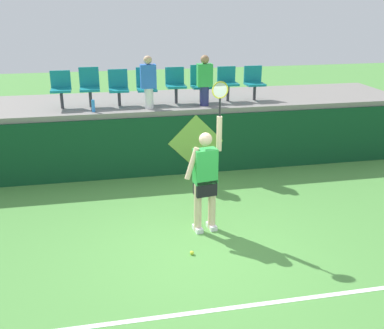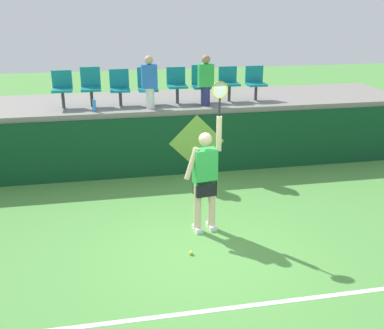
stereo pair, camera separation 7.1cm
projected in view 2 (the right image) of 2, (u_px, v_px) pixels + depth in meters
name	position (u px, v px, depth m)	size (l,w,h in m)	color
ground_plane	(199.00, 251.00, 7.32)	(40.00, 40.00, 0.00)	#519342
court_back_wall	(168.00, 145.00, 10.31)	(12.04, 0.20, 1.37)	#0F4223
spectator_platform	(161.00, 102.00, 11.14)	(12.04, 2.44, 0.12)	gray
court_baseline_stripe	(223.00, 309.00, 5.94)	(10.83, 0.08, 0.01)	white
tennis_player	(205.00, 177.00, 7.66)	(0.75, 0.31, 2.58)	white
tennis_ball	(191.00, 253.00, 7.20)	(0.07, 0.07, 0.07)	#D1E533
water_bottle	(94.00, 106.00, 9.89)	(0.07, 0.07, 0.26)	#338CE5
stadium_chair_0	(62.00, 87.00, 10.18)	(0.44, 0.42, 0.81)	#38383D
stadium_chair_1	(91.00, 85.00, 10.29)	(0.44, 0.42, 0.87)	#38383D
stadium_chair_2	(120.00, 86.00, 10.42)	(0.44, 0.42, 0.80)	#38383D
stadium_chair_3	(148.00, 85.00, 10.53)	(0.44, 0.42, 0.83)	#38383D
stadium_chair_4	(177.00, 83.00, 10.64)	(0.44, 0.42, 0.82)	#38383D
stadium_chair_5	(202.00, 82.00, 10.75)	(0.44, 0.42, 0.85)	#38383D
stadium_chair_6	(229.00, 81.00, 10.86)	(0.44, 0.42, 0.80)	#38383D
stadium_chair_7	(255.00, 81.00, 10.99)	(0.44, 0.42, 0.80)	#38383D
spectator_0	(149.00, 81.00, 10.05)	(0.34, 0.20, 1.16)	white
spectator_1	(206.00, 80.00, 10.31)	(0.34, 0.20, 1.14)	navy
wall_signage_mount	(197.00, 173.00, 10.57)	(1.27, 0.01, 1.39)	#0F4223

